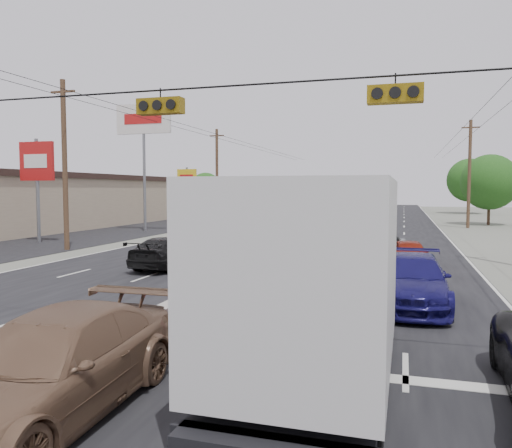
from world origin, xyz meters
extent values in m
plane|color=#606356|center=(0.00, 0.00, 0.00)|extent=(200.00, 200.00, 0.00)
cube|color=black|center=(0.00, 30.00, 0.00)|extent=(20.00, 160.00, 0.02)
cube|color=gray|center=(0.00, 30.00, 0.10)|extent=(0.50, 160.00, 0.20)
cube|color=tan|center=(-26.00, 25.00, 2.30)|extent=(12.00, 42.00, 4.60)
cube|color=black|center=(-17.00, 25.00, 0.00)|extent=(10.00, 42.00, 0.02)
cylinder|color=#422D1E|center=(-12.50, 15.00, 5.00)|extent=(0.30, 0.30, 10.00)
cube|color=#422D1E|center=(-12.50, 15.00, 9.30)|extent=(1.60, 0.12, 0.12)
cylinder|color=#422D1E|center=(-12.50, 40.00, 5.00)|extent=(0.30, 0.30, 10.00)
cube|color=#422D1E|center=(-12.50, 40.00, 9.30)|extent=(1.60, 0.12, 0.12)
cylinder|color=#422D1E|center=(12.50, 40.00, 5.00)|extent=(0.30, 0.30, 10.00)
cube|color=#422D1E|center=(12.50, 40.00, 9.30)|extent=(1.60, 0.12, 0.12)
cylinder|color=black|center=(0.00, 0.00, 5.80)|extent=(25.00, 0.04, 0.04)
cube|color=#72590C|center=(1.50, 0.00, 5.45)|extent=(1.05, 0.30, 0.35)
cube|color=#72590C|center=(6.50, 0.00, 5.45)|extent=(1.05, 0.30, 0.35)
cylinder|color=slate|center=(-17.00, 18.00, 3.50)|extent=(0.24, 0.24, 7.00)
cube|color=#B21414|center=(-17.00, 18.00, 5.50)|extent=(2.60, 0.25, 2.60)
cylinder|color=slate|center=(-14.50, 28.00, 5.50)|extent=(0.24, 0.24, 11.00)
cube|color=silver|center=(-14.50, 28.00, 9.55)|extent=(5.00, 0.25, 2.50)
cylinder|color=slate|center=(-16.00, 40.00, 3.00)|extent=(0.24, 0.24, 6.00)
cube|color=gold|center=(-16.00, 40.00, 4.90)|extent=(2.20, 0.25, 1.80)
cylinder|color=#382619|center=(-22.00, 60.00, 1.08)|extent=(0.28, 0.28, 2.16)
sphere|color=#184612|center=(-22.00, 60.00, 3.72)|extent=(4.80, 4.80, 4.80)
cylinder|color=#382619|center=(15.00, 45.00, 1.26)|extent=(0.28, 0.28, 2.52)
sphere|color=#184612|center=(15.00, 45.00, 4.34)|extent=(5.60, 5.60, 5.60)
cylinder|color=#382619|center=(16.00, 70.00, 1.44)|extent=(0.28, 0.28, 2.88)
sphere|color=#184612|center=(16.00, 70.00, 4.96)|extent=(6.40, 6.40, 6.40)
cube|color=black|center=(5.23, -1.05, 0.48)|extent=(2.48, 7.46, 0.27)
cube|color=silver|center=(5.23, -1.90, 2.29)|extent=(2.68, 5.33, 2.98)
cube|color=silver|center=(5.24, 1.66, 1.33)|extent=(2.56, 2.03, 1.91)
cylinder|color=black|center=(4.12, 1.40, 0.48)|extent=(0.32, 0.96, 0.96)
cylinder|color=black|center=(6.36, 1.39, 0.48)|extent=(0.32, 0.96, 0.96)
cylinder|color=black|center=(4.10, -3.39, 0.48)|extent=(0.32, 0.96, 0.96)
cylinder|color=black|center=(6.34, -3.40, 0.48)|extent=(0.32, 0.96, 0.96)
imported|color=brown|center=(1.40, -3.62, 0.80)|extent=(2.36, 5.59, 1.61)
imported|color=#B40B1C|center=(1.40, 4.36, 0.65)|extent=(1.52, 3.99, 1.30)
imported|color=black|center=(3.00, 11.53, 0.72)|extent=(2.13, 4.36, 1.43)
imported|color=silver|center=(6.51, 6.52, 0.64)|extent=(1.84, 4.04, 1.29)
imported|color=#929499|center=(5.72, 15.22, 0.67)|extent=(2.57, 5.00, 1.35)
imported|color=#151157|center=(7.00, 5.86, 0.78)|extent=(2.25, 5.41, 1.56)
imported|color=maroon|center=(7.00, 13.48, 0.65)|extent=(1.93, 3.96, 1.30)
imported|color=black|center=(-3.57, 10.61, 0.71)|extent=(2.30, 5.02, 1.42)
imported|color=gray|center=(-1.40, 22.96, 0.67)|extent=(2.50, 4.97, 1.35)
camera|label=1|loc=(6.70, -10.11, 3.62)|focal=35.00mm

